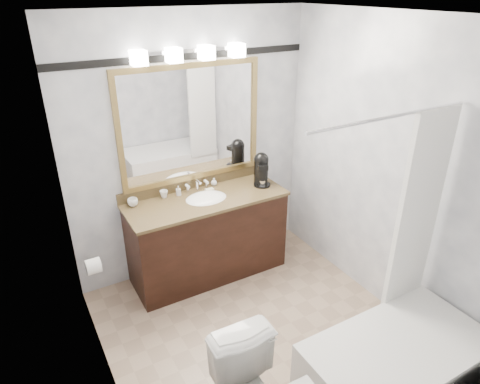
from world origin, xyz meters
The scene contains 13 objects.
room centered at (0.00, 0.00, 1.25)m, with size 2.42×2.62×2.52m.
vanity centered at (0.00, 1.02, 0.44)m, with size 1.53×0.58×0.97m.
mirror centered at (0.00, 1.28, 1.50)m, with size 1.40×0.04×1.10m.
vanity_light_bar centered at (0.00, 1.23, 2.13)m, with size 1.02×0.14×0.12m.
accent_stripe centered at (0.00, 1.29, 2.10)m, with size 2.40×0.01×0.06m, color black.
bathtub centered at (0.55, -0.90, 0.28)m, with size 1.30×0.75×1.96m.
tp_roll centered at (-1.14, 0.66, 0.70)m, with size 0.12×0.12×0.11m, color white.
coffee_maker centered at (0.62, 1.04, 1.02)m, with size 0.18×0.21×0.33m.
cup_left centered at (-0.64, 1.20, 0.89)m, with size 0.09×0.09×0.07m, color white.
cup_right centered at (-0.34, 1.22, 0.89)m, with size 0.08×0.08×0.07m, color white.
soap_bottle_a centered at (-0.20, 1.20, 0.90)m, with size 0.04×0.04×0.09m, color white.
soap_bottle_b centered at (0.19, 1.23, 0.89)m, with size 0.06×0.06×0.08m, color white.
soap_bar centered at (0.09, 1.13, 0.86)m, with size 0.08×0.05×0.02m, color beige.
Camera 1 is at (-1.50, -2.26, 2.67)m, focal length 32.00 mm.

